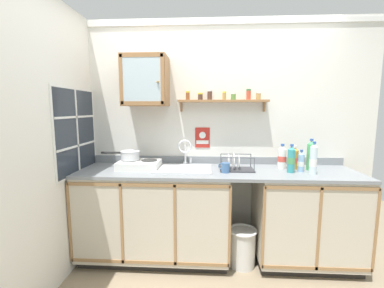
% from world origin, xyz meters
% --- Properties ---
extents(floor, '(5.77, 5.77, 0.00)m').
position_xyz_m(floor, '(0.00, 0.00, 0.00)').
color(floor, gray).
rests_on(floor, ground).
extents(back_wall, '(3.37, 0.07, 2.49)m').
position_xyz_m(back_wall, '(0.00, 0.60, 1.25)').
color(back_wall, silver).
rests_on(back_wall, ground).
extents(side_wall_left, '(0.05, 3.37, 2.49)m').
position_xyz_m(side_wall_left, '(-1.41, -0.31, 1.24)').
color(side_wall_left, silver).
rests_on(side_wall_left, ground).
extents(lower_cabinet_run, '(1.50, 0.64, 0.91)m').
position_xyz_m(lower_cabinet_run, '(-0.63, 0.26, 0.46)').
color(lower_cabinet_run, black).
rests_on(lower_cabinet_run, ground).
extents(lower_cabinet_run_right, '(0.98, 0.64, 0.91)m').
position_xyz_m(lower_cabinet_run_right, '(0.88, 0.26, 0.46)').
color(lower_cabinet_run_right, black).
rests_on(lower_cabinet_run_right, ground).
extents(countertop, '(2.73, 0.66, 0.03)m').
position_xyz_m(countertop, '(0.00, 0.26, 0.93)').
color(countertop, gray).
rests_on(countertop, lower_cabinet_run).
extents(backsplash, '(2.73, 0.02, 0.08)m').
position_xyz_m(backsplash, '(0.00, 0.56, 0.98)').
color(backsplash, gray).
rests_on(backsplash, countertop).
extents(sink, '(0.57, 0.47, 0.43)m').
position_xyz_m(sink, '(-0.34, 0.29, 0.90)').
color(sink, silver).
rests_on(sink, countertop).
extents(hot_plate_stove, '(0.41, 0.32, 0.08)m').
position_xyz_m(hot_plate_stove, '(-0.79, 0.29, 0.98)').
color(hot_plate_stove, silver).
rests_on(hot_plate_stove, countertop).
extents(saucepan, '(0.39, 0.20, 0.09)m').
position_xyz_m(saucepan, '(-0.89, 0.31, 1.07)').
color(saucepan, silver).
rests_on(saucepan, hot_plate_stove).
extents(bottle_soda_green_0, '(0.08, 0.08, 0.31)m').
position_xyz_m(bottle_soda_green_0, '(0.92, 0.31, 1.09)').
color(bottle_soda_green_0, '#4CB266').
rests_on(bottle_soda_green_0, countertop).
extents(bottle_detergent_teal_1, '(0.07, 0.07, 0.27)m').
position_xyz_m(bottle_detergent_teal_1, '(0.70, 0.20, 1.07)').
color(bottle_detergent_teal_1, teal).
rests_on(bottle_detergent_teal_1, countertop).
extents(bottle_water_clear_2, '(0.07, 0.07, 0.31)m').
position_xyz_m(bottle_water_clear_2, '(0.88, 0.15, 1.08)').
color(bottle_water_clear_2, silver).
rests_on(bottle_water_clear_2, countertop).
extents(bottle_opaque_white_3, '(0.08, 0.08, 0.25)m').
position_xyz_m(bottle_opaque_white_3, '(0.66, 0.37, 1.05)').
color(bottle_opaque_white_3, white).
rests_on(bottle_opaque_white_3, countertop).
extents(bottle_water_blue_4, '(0.06, 0.06, 0.21)m').
position_xyz_m(bottle_water_blue_4, '(0.81, 0.24, 1.03)').
color(bottle_water_blue_4, '#8CB7E0').
rests_on(bottle_water_blue_4, countertop).
extents(bottle_juice_amber_5, '(0.07, 0.07, 0.24)m').
position_xyz_m(bottle_juice_amber_5, '(0.78, 0.35, 1.05)').
color(bottle_juice_amber_5, gold).
rests_on(bottle_juice_amber_5, countertop).
extents(dish_rack, '(0.33, 0.22, 0.17)m').
position_xyz_m(dish_rack, '(0.18, 0.27, 0.98)').
color(dish_rack, '#333338').
rests_on(dish_rack, countertop).
extents(mug, '(0.11, 0.09, 0.10)m').
position_xyz_m(mug, '(0.07, 0.16, 0.99)').
color(mug, '#3F6699').
rests_on(mug, countertop).
extents(wall_cabinet, '(0.45, 0.35, 0.51)m').
position_xyz_m(wall_cabinet, '(-0.73, 0.41, 1.82)').
color(wall_cabinet, '#996B42').
extents(spice_shelf, '(0.94, 0.14, 0.23)m').
position_xyz_m(spice_shelf, '(0.07, 0.50, 1.64)').
color(spice_shelf, '#996B42').
extents(warning_sign, '(0.16, 0.01, 0.22)m').
position_xyz_m(warning_sign, '(-0.15, 0.57, 1.23)').
color(warning_sign, '#B2261E').
extents(window, '(0.03, 0.78, 0.84)m').
position_xyz_m(window, '(-1.38, 0.18, 1.32)').
color(window, '#262D38').
extents(trash_bin, '(0.28, 0.28, 0.38)m').
position_xyz_m(trash_bin, '(0.26, 0.15, 0.20)').
color(trash_bin, silver).
rests_on(trash_bin, ground).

